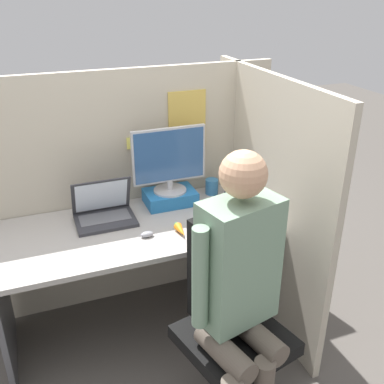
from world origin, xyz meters
TOP-DOWN VIEW (x-y plane):
  - ground_plane at (0.00, 0.00)m, footprint 12.00×12.00m
  - cubicle_panel_back at (0.00, 0.73)m, footprint 2.07×0.05m
  - cubicle_panel_right at (0.81, 0.28)m, footprint 0.04×1.35m
  - desk at (0.00, 0.35)m, footprint 1.57×0.71m
  - paper_box at (0.29, 0.57)m, footprint 0.31×0.21m
  - monitor at (0.29, 0.57)m, footprint 0.46×0.20m
  - laptop at (-0.13, 0.49)m, footprint 0.34×0.25m
  - mouse at (0.05, 0.22)m, footprint 0.07×0.04m
  - stapler at (0.68, 0.47)m, footprint 0.05×0.15m
  - carrot_toy at (0.23, 0.18)m, footprint 0.05×0.13m
  - office_chair at (0.31, -0.30)m, footprint 0.56×0.61m
  - person at (0.28, -0.44)m, footprint 0.47×0.47m
  - coffee_mug at (0.59, 0.60)m, footprint 0.08×0.08m

SIDE VIEW (x-z plane):
  - ground_plane at x=0.00m, z-range 0.00..0.00m
  - office_chair at x=0.31m, z-range 0.02..1.04m
  - desk at x=0.00m, z-range 0.19..0.92m
  - mouse at x=0.05m, z-range 0.73..0.76m
  - stapler at x=0.68m, z-range 0.73..0.77m
  - carrot_toy at x=0.23m, z-range 0.73..0.77m
  - paper_box at x=0.29m, z-range 0.73..0.81m
  - cubicle_panel_right at x=0.81m, z-range 0.00..1.54m
  - cubicle_panel_back at x=0.00m, z-range 0.00..1.55m
  - laptop at x=-0.13m, z-range 0.65..0.90m
  - coffee_mug at x=0.59m, z-range 0.73..0.83m
  - person at x=0.28m, z-range 0.11..1.52m
  - monitor at x=0.29m, z-range 0.82..1.22m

